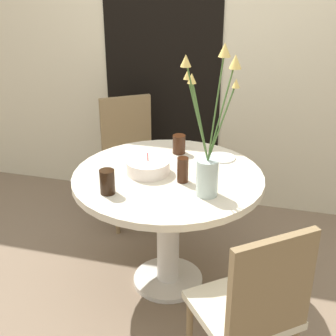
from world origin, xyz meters
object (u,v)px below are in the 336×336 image
side_plate (221,158)px  drink_glass_1 (183,170)px  chair_right_flank (253,306)px  drink_glass_2 (179,144)px  drink_glass_0 (107,182)px  flower_vase (209,150)px  birthday_cake (148,167)px  chair_near_front (130,152)px

side_plate → drink_glass_1: 0.40m
chair_right_flank → side_plate: chair_right_flank is taller
drink_glass_2 → chair_right_flank: bearing=-60.2°
drink_glass_0 → drink_glass_2: (0.23, 0.61, -0.01)m
chair_right_flank → side_plate: (-0.31, 0.99, 0.23)m
flower_vase → birthday_cake: bearing=156.1°
birthday_cake → drink_glass_2: 0.34m
side_plate → drink_glass_1: size_ratio=1.19×
drink_glass_2 → birthday_cake: bearing=-106.9°
birthday_cake → chair_right_flank: bearing=-45.3°
birthday_cake → drink_glass_0: size_ratio=1.89×
chair_near_front → birthday_cake: chair_near_front is taller
chair_near_front → chair_right_flank: (1.05, -1.43, 0.00)m
flower_vase → side_plate: 0.53m
birthday_cake → flower_vase: flower_vase is taller
chair_right_flank → drink_glass_0: (-0.80, 0.40, 0.29)m
chair_near_front → flower_vase: bearing=-84.3°
chair_near_front → drink_glass_2: 0.70m
chair_near_front → drink_glass_2: chair_near_front is taller
side_plate → birthday_cake: bearing=-139.6°
side_plate → drink_glass_2: 0.27m
chair_right_flank → flower_vase: bearing=-98.7°
chair_right_flank → drink_glass_1: size_ratio=6.55×
chair_near_front → birthday_cake: (0.38, -0.75, 0.26)m
flower_vase → drink_glass_2: (-0.27, 0.49, -0.19)m
chair_near_front → side_plate: bearing=-64.1°
drink_glass_0 → drink_glass_2: 0.65m
chair_near_front → drink_glass_2: bearing=-75.3°
drink_glass_1 → drink_glass_2: drink_glass_1 is taller
chair_right_flank → side_plate: bearing=-111.8°
drink_glass_2 → drink_glass_0: bearing=-110.4°
birthday_cake → drink_glass_1: size_ratio=1.75×
birthday_cake → drink_glass_0: bearing=-114.1°
side_plate → chair_right_flank: bearing=-72.7°
flower_vase → drink_glass_0: size_ratio=5.95×
chair_near_front → drink_glass_1: 1.04m
chair_right_flank → drink_glass_0: 0.94m
chair_near_front → side_plate: 0.89m
flower_vase → drink_glass_0: flower_vase is taller
flower_vase → side_plate: size_ratio=4.62×
chair_near_front → chair_right_flank: size_ratio=1.00×
drink_glass_1 → chair_right_flank: bearing=-53.7°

